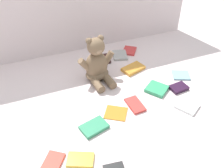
{
  "coord_description": "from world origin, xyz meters",
  "views": [
    {
      "loc": [
        -0.36,
        -0.98,
        0.87
      ],
      "look_at": [
        -0.01,
        -0.1,
        0.1
      ],
      "focal_mm": 39.54,
      "sensor_mm": 36.0,
      "label": 1
    }
  ],
  "objects_px": {
    "book_case_5": "(157,89)",
    "book_case_12": "(133,69)",
    "book_case_10": "(181,75)",
    "book_case_0": "(135,105)",
    "book_case_9": "(129,51)",
    "book_case_1": "(94,127)",
    "book_case_13": "(80,160)",
    "book_case_8": "(53,162)",
    "book_case_3": "(103,59)",
    "book_case_11": "(187,106)",
    "book_case_7": "(120,55)",
    "book_case_4": "(116,113)",
    "book_case_6": "(179,88)",
    "teddy_bear": "(97,64)"
  },
  "relations": [
    {
      "from": "book_case_5",
      "to": "book_case_12",
      "type": "bearing_deg",
      "value": 63.39
    },
    {
      "from": "book_case_10",
      "to": "book_case_0",
      "type": "bearing_deg",
      "value": -46.97
    },
    {
      "from": "book_case_9",
      "to": "book_case_10",
      "type": "height_order",
      "value": "book_case_9"
    },
    {
      "from": "book_case_1",
      "to": "book_case_10",
      "type": "distance_m",
      "value": 0.63
    },
    {
      "from": "book_case_13",
      "to": "book_case_8",
      "type": "bearing_deg",
      "value": 98.1
    },
    {
      "from": "book_case_0",
      "to": "book_case_3",
      "type": "height_order",
      "value": "book_case_3"
    },
    {
      "from": "book_case_0",
      "to": "book_case_5",
      "type": "xyz_separation_m",
      "value": [
        0.16,
        0.07,
        0.0
      ]
    },
    {
      "from": "book_case_5",
      "to": "book_case_11",
      "type": "distance_m",
      "value": 0.19
    },
    {
      "from": "book_case_1",
      "to": "book_case_7",
      "type": "height_order",
      "value": "book_case_1"
    },
    {
      "from": "book_case_1",
      "to": "book_case_4",
      "type": "height_order",
      "value": "book_case_1"
    },
    {
      "from": "book_case_6",
      "to": "book_case_12",
      "type": "xyz_separation_m",
      "value": [
        -0.15,
        0.25,
        0.0
      ]
    },
    {
      "from": "book_case_6",
      "to": "teddy_bear",
      "type": "bearing_deg",
      "value": 50.7
    },
    {
      "from": "book_case_11",
      "to": "book_case_8",
      "type": "bearing_deg",
      "value": 155.17
    },
    {
      "from": "book_case_7",
      "to": "book_case_12",
      "type": "bearing_deg",
      "value": 109.99
    },
    {
      "from": "book_case_5",
      "to": "book_case_10",
      "type": "relative_size",
      "value": 1.09
    },
    {
      "from": "book_case_4",
      "to": "book_case_8",
      "type": "xyz_separation_m",
      "value": [
        -0.34,
        -0.16,
        0.0
      ]
    },
    {
      "from": "book_case_5",
      "to": "teddy_bear",
      "type": "bearing_deg",
      "value": 104.12
    },
    {
      "from": "teddy_bear",
      "to": "book_case_8",
      "type": "relative_size",
      "value": 2.75
    },
    {
      "from": "teddy_bear",
      "to": "book_case_12",
      "type": "bearing_deg",
      "value": -5.84
    },
    {
      "from": "book_case_3",
      "to": "book_case_8",
      "type": "bearing_deg",
      "value": 59.53
    },
    {
      "from": "book_case_4",
      "to": "book_case_6",
      "type": "bearing_deg",
      "value": 129.63
    },
    {
      "from": "book_case_7",
      "to": "book_case_12",
      "type": "distance_m",
      "value": 0.17
    },
    {
      "from": "book_case_0",
      "to": "book_case_5",
      "type": "bearing_deg",
      "value": 19.31
    },
    {
      "from": "book_case_4",
      "to": "book_case_9",
      "type": "bearing_deg",
      "value": -178.23
    },
    {
      "from": "book_case_12",
      "to": "book_case_4",
      "type": "bearing_deg",
      "value": -55.45
    },
    {
      "from": "book_case_3",
      "to": "book_case_11",
      "type": "bearing_deg",
      "value": 118.8
    },
    {
      "from": "teddy_bear",
      "to": "book_case_7",
      "type": "bearing_deg",
      "value": 33.08
    },
    {
      "from": "book_case_3",
      "to": "book_case_9",
      "type": "bearing_deg",
      "value": -165.51
    },
    {
      "from": "book_case_13",
      "to": "book_case_11",
      "type": "bearing_deg",
      "value": -55.83
    },
    {
      "from": "book_case_5",
      "to": "book_case_7",
      "type": "xyz_separation_m",
      "value": [
        -0.05,
        0.39,
        -0.0
      ]
    },
    {
      "from": "book_case_9",
      "to": "book_case_11",
      "type": "distance_m",
      "value": 0.59
    },
    {
      "from": "book_case_6",
      "to": "book_case_9",
      "type": "relative_size",
      "value": 0.92
    },
    {
      "from": "book_case_13",
      "to": "teddy_bear",
      "type": "bearing_deg",
      "value": -2.15
    },
    {
      "from": "book_case_6",
      "to": "book_case_10",
      "type": "relative_size",
      "value": 0.97
    },
    {
      "from": "book_case_10",
      "to": "book_case_13",
      "type": "height_order",
      "value": "book_case_13"
    },
    {
      "from": "book_case_5",
      "to": "book_case_6",
      "type": "bearing_deg",
      "value": -52.9
    },
    {
      "from": "teddy_bear",
      "to": "book_case_0",
      "type": "bearing_deg",
      "value": -76.37
    },
    {
      "from": "book_case_0",
      "to": "book_case_4",
      "type": "height_order",
      "value": "book_case_0"
    },
    {
      "from": "book_case_7",
      "to": "book_case_8",
      "type": "distance_m",
      "value": 0.84
    },
    {
      "from": "book_case_4",
      "to": "book_case_9",
      "type": "xyz_separation_m",
      "value": [
        0.3,
        0.5,
        0.0
      ]
    },
    {
      "from": "teddy_bear",
      "to": "book_case_13",
      "type": "bearing_deg",
      "value": -122.25
    },
    {
      "from": "book_case_8",
      "to": "book_case_10",
      "type": "distance_m",
      "value": 0.86
    },
    {
      "from": "book_case_9",
      "to": "book_case_10",
      "type": "distance_m",
      "value": 0.39
    },
    {
      "from": "book_case_5",
      "to": "book_case_7",
      "type": "bearing_deg",
      "value": 61.22
    },
    {
      "from": "book_case_1",
      "to": "book_case_7",
      "type": "relative_size",
      "value": 1.07
    },
    {
      "from": "book_case_0",
      "to": "book_case_4",
      "type": "bearing_deg",
      "value": -176.03
    },
    {
      "from": "book_case_0",
      "to": "book_case_9",
      "type": "xyz_separation_m",
      "value": [
        0.19,
        0.48,
        -0.0
      ]
    },
    {
      "from": "book_case_8",
      "to": "book_case_9",
      "type": "height_order",
      "value": "book_case_9"
    },
    {
      "from": "book_case_5",
      "to": "book_case_6",
      "type": "distance_m",
      "value": 0.12
    },
    {
      "from": "book_case_4",
      "to": "book_case_5",
      "type": "xyz_separation_m",
      "value": [
        0.27,
        0.08,
        0.01
      ]
    }
  ]
}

